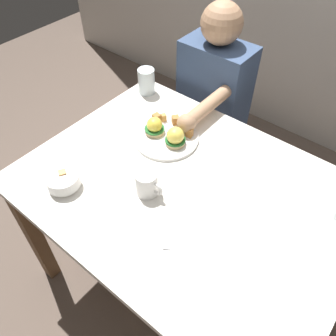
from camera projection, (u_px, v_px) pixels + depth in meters
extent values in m
plane|color=brown|center=(181.00, 278.00, 1.80)|extent=(6.00, 6.00, 0.00)
cube|color=white|center=(187.00, 189.00, 1.27)|extent=(1.20, 0.90, 0.03)
cube|color=#3F7F51|center=(108.00, 265.00, 1.05)|extent=(1.20, 0.06, 0.00)
cube|color=#3F7F51|center=(243.00, 132.00, 1.47)|extent=(1.20, 0.06, 0.00)
cube|color=brown|center=(34.00, 235.00, 1.56)|extent=(0.06, 0.06, 0.71)
cube|color=brown|center=(150.00, 143.00, 1.99)|extent=(0.06, 0.06, 0.71)
cylinder|color=white|center=(166.00, 138.00, 1.43)|extent=(0.27, 0.27, 0.01)
cylinder|color=tan|center=(155.00, 131.00, 1.44)|extent=(0.08, 0.08, 0.02)
cylinder|color=#286B2D|center=(155.00, 129.00, 1.43)|extent=(0.08, 0.08, 0.01)
sphere|color=yellow|center=(154.00, 125.00, 1.42)|extent=(0.06, 0.06, 0.06)
cylinder|color=tan|center=(175.00, 142.00, 1.39)|extent=(0.08, 0.08, 0.02)
cylinder|color=#236028|center=(175.00, 140.00, 1.38)|extent=(0.08, 0.08, 0.01)
sphere|color=#F7DB56|center=(175.00, 136.00, 1.37)|extent=(0.07, 0.07, 0.07)
cube|color=#B77A42|center=(181.00, 126.00, 1.45)|extent=(0.04, 0.04, 0.03)
cube|color=#AD7038|center=(175.00, 120.00, 1.47)|extent=(0.04, 0.04, 0.03)
cube|color=#B77A42|center=(189.00, 130.00, 1.43)|extent=(0.03, 0.03, 0.03)
cube|color=#AD7038|center=(157.00, 118.00, 1.49)|extent=(0.03, 0.03, 0.03)
cube|color=tan|center=(186.00, 128.00, 1.45)|extent=(0.03, 0.03, 0.03)
cube|color=tan|center=(164.00, 118.00, 1.49)|extent=(0.03, 0.03, 0.03)
cube|color=#AD7038|center=(190.00, 133.00, 1.41)|extent=(0.03, 0.03, 0.04)
cube|color=#B77A42|center=(189.00, 129.00, 1.43)|extent=(0.04, 0.04, 0.03)
cylinder|color=white|center=(65.00, 185.00, 1.26)|extent=(0.10, 0.10, 0.01)
cylinder|color=white|center=(63.00, 180.00, 1.24)|extent=(0.12, 0.12, 0.04)
cube|color=#F4A85B|center=(63.00, 174.00, 1.24)|extent=(0.04, 0.04, 0.03)
cube|color=#EA6B70|center=(70.00, 184.00, 1.23)|extent=(0.03, 0.03, 0.03)
cube|color=#F4A85B|center=(63.00, 175.00, 1.26)|extent=(0.04, 0.04, 0.03)
cube|color=#F4A85B|center=(66.00, 186.00, 1.22)|extent=(0.04, 0.04, 0.03)
cube|color=#B7E093|center=(65.00, 176.00, 1.25)|extent=(0.04, 0.04, 0.03)
cylinder|color=white|center=(147.00, 183.00, 1.21)|extent=(0.08, 0.08, 0.09)
cylinder|color=black|center=(146.00, 175.00, 1.18)|extent=(0.07, 0.07, 0.01)
torus|color=white|center=(156.00, 189.00, 1.19)|extent=(0.06, 0.02, 0.06)
cube|color=silver|center=(169.00, 224.00, 1.14)|extent=(0.07, 0.11, 0.00)
cube|color=silver|center=(167.00, 245.00, 1.09)|extent=(0.04, 0.04, 0.00)
cylinder|color=silver|center=(146.00, 81.00, 1.63)|extent=(0.08, 0.08, 0.12)
cylinder|color=silver|center=(147.00, 87.00, 1.65)|extent=(0.07, 0.07, 0.06)
cylinder|color=#33333D|center=(185.00, 159.00, 2.08)|extent=(0.11, 0.11, 0.45)
cylinder|color=#33333D|center=(209.00, 173.00, 2.01)|extent=(0.11, 0.11, 0.45)
cube|color=#384C70|center=(214.00, 90.00, 1.75)|extent=(0.34, 0.20, 0.50)
sphere|color=tan|center=(222.00, 23.00, 1.50)|extent=(0.19, 0.19, 0.19)
cylinder|color=tan|center=(207.00, 106.00, 1.50)|extent=(0.06, 0.30, 0.06)
sphere|color=tan|center=(186.00, 123.00, 1.42)|extent=(0.08, 0.08, 0.08)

